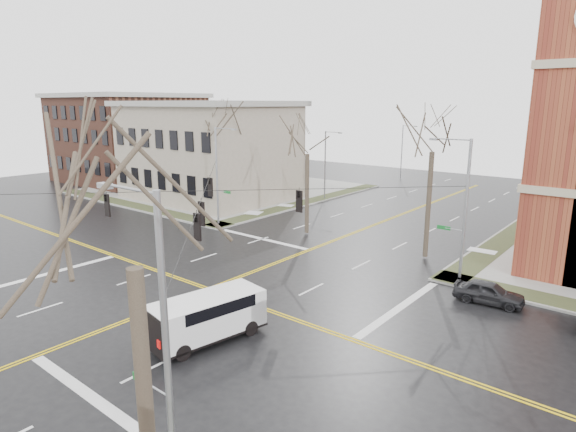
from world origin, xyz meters
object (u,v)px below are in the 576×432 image
Objects in this scene: cargo_van at (211,313)px; tree_nw_near at (307,149)px; signal_pole_se at (162,341)px; signal_pole_ne at (463,205)px; signal_pole_nw at (218,173)px; tree_ne at (433,145)px; streetlight_north_a at (326,162)px; tree_se at (133,244)px; streetlight_north_b at (403,150)px; parked_car_a at (489,292)px; tree_nw_far at (221,129)px.

tree_nw_near is at bearing 124.20° from cargo_van.
tree_nw_near is (-14.33, 25.62, 2.56)m from signal_pole_se.
signal_pole_nw is (-22.64, 0.00, 0.00)m from signal_pole_ne.
streetlight_north_a is at bearing 143.54° from tree_ne.
signal_pole_se is at bearing 135.46° from tree_se.
tree_ne reaches higher than signal_pole_nw.
streetlight_north_b is at bearing 118.82° from tree_ne.
parked_car_a is 0.33× the size of tree_se.
streetlight_north_b is 0.69× the size of tree_ne.
cargo_van is at bearing -99.04° from tree_ne.
cargo_van is at bearing 131.04° from signal_pole_se.
tree_nw_near is (-14.33, 2.62, 2.56)m from signal_pole_ne.
tree_ne is (2.94, 18.48, 7.11)m from cargo_van.
tree_nw_far is at bearing -100.15° from streetlight_north_a.
cargo_van is at bearing 131.98° from tree_se.
signal_pole_se is 0.77× the size of tree_ne.
tree_ne reaches higher than streetlight_north_b.
signal_pole_se is 10.36m from cargo_van.
signal_pole_nw is 22.90m from cargo_van.
signal_pole_se is 20.91m from parked_car_a.
cargo_van is 1.57× the size of parked_car_a.
signal_pole_ne is 22.64m from signal_pole_nw.
signal_pole_ne is 25.16m from tree_se.
streetlight_north_b reaches higher than cargo_van.
cargo_van is 20.02m from tree_ne.
cargo_van is at bearing -66.49° from tree_nw_near.
tree_se is (16.19, -27.45, 0.98)m from tree_nw_near.
signal_pole_ne is 1.00× the size of signal_pole_se.
signal_pole_se is 45.20m from streetlight_north_a.
tree_se is at bearing -59.47° from tree_nw_near.
parked_car_a is (9.20, 12.95, -0.64)m from cargo_van.
signal_pole_nw is at bearing 146.75° from cargo_van.
tree_nw_far reaches higher than streetlight_north_b.
signal_pole_ne is 1.00× the size of signal_pole_nw.
signal_pole_nw is 1.12× the size of streetlight_north_a.
parked_car_a is (24.80, -19.23, -3.81)m from streetlight_north_a.
tree_nw_far reaches higher than cargo_van.
tree_se is at bearing -45.38° from signal_pole_nw.
cargo_van is 0.52× the size of tree_ne.
streetlight_north_a reaches higher than parked_car_a.
cargo_van is (-6.37, -15.69, -3.66)m from signal_pole_ne.
tree_ne is at bearing 91.65° from cargo_van.
signal_pole_se is 1.12× the size of streetlight_north_a.
signal_pole_se is 0.87× the size of tree_nw_near.
tree_ne is at bearing 97.57° from signal_pole_se.
signal_pole_ne is at bearing 94.30° from tree_se.
signal_pole_nw is 9.09m from tree_nw_near.
tree_nw_near is 0.89× the size of tree_ne.
signal_pole_ne is 42.61m from streetlight_north_b.
signal_pole_se is 1.12× the size of streetlight_north_b.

